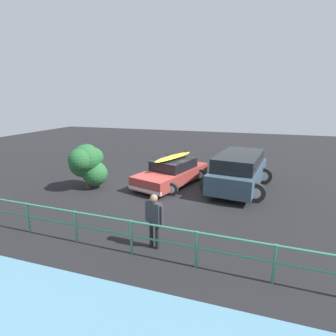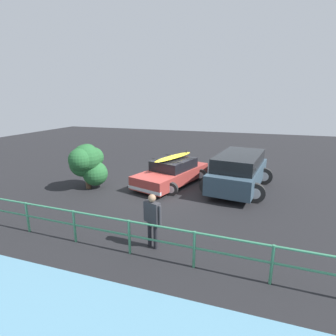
{
  "view_description": "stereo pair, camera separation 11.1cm",
  "coord_description": "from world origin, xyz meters",
  "px_view_note": "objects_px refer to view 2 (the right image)",
  "views": [
    {
      "loc": [
        -3.77,
        10.9,
        4.06
      ],
      "look_at": [
        -0.23,
        -0.18,
        0.95
      ],
      "focal_mm": 28.0,
      "sensor_mm": 36.0,
      "label": 1
    },
    {
      "loc": [
        -3.88,
        10.87,
        4.06
      ],
      "look_at": [
        -0.23,
        -0.18,
        0.95
      ],
      "focal_mm": 28.0,
      "sensor_mm": 36.0,
      "label": 2
    }
  ],
  "objects_px": {
    "suv_car": "(239,171)",
    "person_bystander": "(152,216)",
    "sedan_car": "(172,172)",
    "bush_near_left": "(87,162)"
  },
  "relations": [
    {
      "from": "suv_car",
      "to": "sedan_car",
      "type": "bearing_deg",
      "value": 3.27
    },
    {
      "from": "person_bystander",
      "to": "sedan_car",
      "type": "bearing_deg",
      "value": -78.18
    },
    {
      "from": "bush_near_left",
      "to": "sedan_car",
      "type": "bearing_deg",
      "value": -152.08
    },
    {
      "from": "suv_car",
      "to": "person_bystander",
      "type": "xyz_separation_m",
      "value": [
        1.93,
        5.78,
        0.08
      ]
    },
    {
      "from": "sedan_car",
      "to": "person_bystander",
      "type": "distance_m",
      "value": 5.74
    },
    {
      "from": "suv_car",
      "to": "person_bystander",
      "type": "height_order",
      "value": "suv_car"
    },
    {
      "from": "sedan_car",
      "to": "suv_car",
      "type": "xyz_separation_m",
      "value": [
        -3.1,
        -0.18,
        0.3
      ]
    },
    {
      "from": "sedan_car",
      "to": "bush_near_left",
      "type": "relative_size",
      "value": 2.2
    },
    {
      "from": "sedan_car",
      "to": "bush_near_left",
      "type": "distance_m",
      "value": 4.02
    },
    {
      "from": "suv_car",
      "to": "person_bystander",
      "type": "distance_m",
      "value": 6.09
    }
  ]
}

